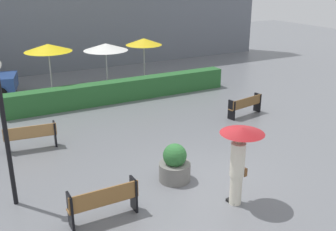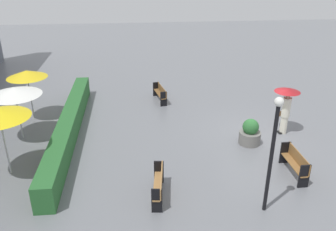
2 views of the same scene
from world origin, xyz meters
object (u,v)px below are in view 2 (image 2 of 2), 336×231
object	(u,v)px
bench_far_left	(159,183)
lamp_post	(273,145)
pedestrian_with_umbrella	(286,103)
patio_umbrella_white	(14,91)
bench_near_left	(295,162)
patio_umbrella_yellow_far	(27,74)
planter_pot	(250,133)
bench_far_right	(160,92)

from	to	relation	value
bench_far_left	lamp_post	world-z (taller)	lamp_post
pedestrian_with_umbrella	patio_umbrella_white	distance (m)	11.87
patio_umbrella_white	bench_near_left	bearing A→B (deg)	-110.36
patio_umbrella_white	patio_umbrella_yellow_far	distance (m)	2.12
planter_pot	patio_umbrella_yellow_far	size ratio (longest dim) A/B	0.46
bench_far_right	bench_near_left	bearing A→B (deg)	-150.88
pedestrian_with_umbrella	patio_umbrella_white	size ratio (longest dim) A/B	0.90
pedestrian_with_umbrella	patio_umbrella_yellow_far	bearing A→B (deg)	76.65
lamp_post	bench_far_left	bearing A→B (deg)	72.98
patio_umbrella_yellow_far	bench_far_right	bearing A→B (deg)	-75.61
bench_far_right	pedestrian_with_umbrella	xyz separation A→B (m)	(-4.49, -5.30, 0.98)
pedestrian_with_umbrella	patio_umbrella_yellow_far	world-z (taller)	patio_umbrella_yellow_far
pedestrian_with_umbrella	planter_pot	size ratio (longest dim) A/B	1.87
planter_pot	patio_umbrella_white	size ratio (longest dim) A/B	0.48
lamp_post	patio_umbrella_white	distance (m)	10.84
bench_far_left	lamp_post	size ratio (longest dim) A/B	0.45
bench_near_left	planter_pot	distance (m)	2.66
pedestrian_with_umbrella	patio_umbrella_yellow_far	size ratio (longest dim) A/B	0.86
bench_far_right	pedestrian_with_umbrella	world-z (taller)	pedestrian_with_umbrella
bench_far_right	pedestrian_with_umbrella	size ratio (longest dim) A/B	0.83
lamp_post	pedestrian_with_umbrella	bearing A→B (deg)	-27.70
bench_near_left	lamp_post	size ratio (longest dim) A/B	0.45
bench_near_left	bench_far_right	size ratio (longest dim) A/B	0.99
bench_far_right	bench_far_left	size ratio (longest dim) A/B	1.01
bench_near_left	bench_far_left	size ratio (longest dim) A/B	1.00
bench_far_right	planter_pot	bearing A→B (deg)	-147.16
lamp_post	patio_umbrella_white	xyz separation A→B (m)	(5.88, 9.10, -0.17)
bench_far_right	patio_umbrella_yellow_far	xyz separation A→B (m)	(-1.68, 6.55, 1.83)
pedestrian_with_umbrella	planter_pot	distance (m)	2.26
bench_far_right	patio_umbrella_white	world-z (taller)	patio_umbrella_white
bench_near_left	patio_umbrella_white	xyz separation A→B (m)	(4.04, 10.90, 1.68)
bench_far_right	planter_pot	xyz separation A→B (m)	(-5.35, -3.45, 0.00)
patio_umbrella_white	planter_pot	bearing A→B (deg)	-98.81
lamp_post	bench_near_left	bearing A→B (deg)	-44.36
pedestrian_with_umbrella	planter_pot	world-z (taller)	pedestrian_with_umbrella
bench_near_left	lamp_post	bearing A→B (deg)	135.64
pedestrian_with_umbrella	patio_umbrella_white	xyz separation A→B (m)	(0.69, 11.82, 0.75)
bench_far_right	bench_far_left	xyz separation A→B (m)	(-8.67, 0.75, 0.04)
planter_pot	bench_far_right	bearing A→B (deg)	32.84
patio_umbrella_white	patio_umbrella_yellow_far	world-z (taller)	patio_umbrella_yellow_far
planter_pot	bench_near_left	bearing A→B (deg)	-159.79
bench_far_right	patio_umbrella_white	xyz separation A→B (m)	(-3.80, 6.53, 1.73)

